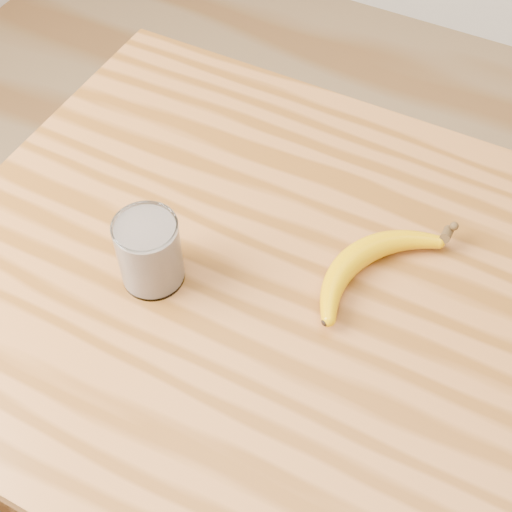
% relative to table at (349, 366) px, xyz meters
% --- Properties ---
extents(room, '(4.04, 4.04, 2.70)m').
position_rel_table_xyz_m(room, '(0.00, 0.00, 0.58)').
color(room, olive).
rests_on(room, ground).
extents(table, '(1.20, 0.80, 0.90)m').
position_rel_table_xyz_m(table, '(0.00, 0.00, 0.00)').
color(table, '#A5652E').
rests_on(table, ground).
extents(smoothie_glass, '(0.09, 0.09, 0.11)m').
position_rel_table_xyz_m(smoothie_glass, '(-0.27, -0.07, 0.18)').
color(smoothie_glass, white).
rests_on(smoothie_glass, table).
extents(banana, '(0.23, 0.32, 0.04)m').
position_rel_table_xyz_m(banana, '(-0.04, 0.08, 0.15)').
color(banana, '#D89C00').
rests_on(banana, table).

